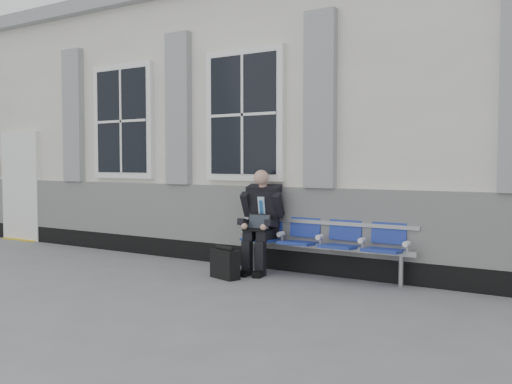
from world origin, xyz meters
The scene contains 5 objects.
ground centered at (0.00, 0.00, 0.00)m, with size 70.00×70.00×0.00m, color slate.
station_building centered at (-0.02, 3.47, 2.22)m, with size 14.40×4.40×4.49m.
bench centered at (1.70, 1.32, 0.55)m, with size 2.60×0.47×0.91m.
businessman centered at (0.82, 1.19, 0.78)m, with size 0.62×0.83×1.44m.
briefcase centered at (0.65, 0.54, 0.20)m, with size 0.46×0.29×0.44m.
Camera 1 is at (5.05, -5.59, 1.55)m, focal length 40.00 mm.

